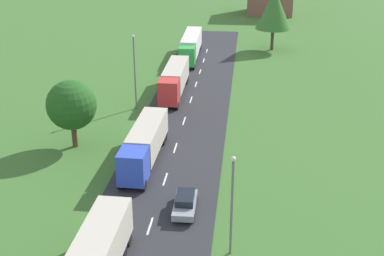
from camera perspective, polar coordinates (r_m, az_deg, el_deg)
The scene contains 9 objects.
road at distance 40.31m, azimuth -4.92°, elevation -11.54°, with size 10.00×140.00×0.06m, color #2B2B30.
truck_second at distance 49.80m, azimuth -5.28°, elevation -1.68°, with size 2.69×12.15×3.41m.
truck_third at distance 68.13m, azimuth -1.96°, elevation 5.46°, with size 2.55×12.49×3.58m.
truck_fourth at distance 85.31m, azimuth -0.12°, elevation 9.17°, with size 2.72×14.36×3.68m.
car_third at distance 42.35m, azimuth -0.78°, elevation -8.28°, with size 1.86×4.26×1.47m.
lamppost_second at distance 35.89m, azimuth 4.45°, elevation -8.06°, with size 0.36×0.36×7.78m.
lamppost_third at distance 62.65m, azimuth -6.37°, elevation 6.55°, with size 0.36×0.36×9.23m.
tree_birch at distance 90.51m, azimuth 9.08°, elevation 12.86°, with size 6.06×6.06×10.39m.
tree_maple at distance 53.37m, azimuth -13.20°, elevation 2.48°, with size 5.09×5.09×7.16m.
Camera 1 is at (6.97, -7.89, 23.00)m, focal length 48.18 mm.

